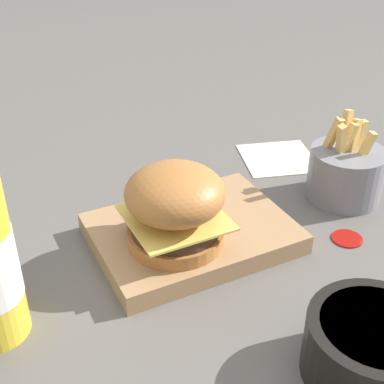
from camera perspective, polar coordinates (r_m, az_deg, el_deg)
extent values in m
plane|color=#5B5651|center=(0.67, 4.57, -7.56)|extent=(6.00, 6.00, 0.00)
cube|color=#A37A51|center=(0.69, 0.00, -4.44)|extent=(0.25, 0.18, 0.03)
cylinder|color=#AD6B33|center=(0.65, -1.75, -4.60)|extent=(0.12, 0.12, 0.02)
cylinder|color=#422819|center=(0.65, -1.78, -3.39)|extent=(0.11, 0.11, 0.02)
cube|color=#EAC656|center=(0.64, -1.79, -2.72)|extent=(0.11, 0.11, 0.00)
ellipsoid|color=#AD6B33|center=(0.62, -1.84, -0.13)|extent=(0.12, 0.12, 0.06)
cylinder|color=slate|center=(0.81, 16.04, 1.84)|extent=(0.11, 0.11, 0.08)
cube|color=#E5B760|center=(0.79, 16.79, 4.78)|extent=(0.02, 0.02, 0.08)
cube|color=#E5B760|center=(0.79, 17.80, 4.03)|extent=(0.03, 0.02, 0.07)
cube|color=#E5B760|center=(0.79, 15.96, 5.29)|extent=(0.02, 0.02, 0.09)
cube|color=#E5B760|center=(0.81, 17.31, 5.03)|extent=(0.02, 0.01, 0.07)
cube|color=#E5B760|center=(0.78, 15.57, 4.63)|extent=(0.03, 0.02, 0.08)
cube|color=#E5B760|center=(0.79, 16.02, 4.65)|extent=(0.03, 0.02, 0.07)
cube|color=#E5B760|center=(0.79, 14.48, 5.28)|extent=(0.02, 0.03, 0.08)
cylinder|color=black|center=(0.55, 18.66, -15.63)|extent=(0.13, 0.13, 0.06)
cylinder|color=beige|center=(0.53, 19.21, -13.45)|extent=(0.11, 0.11, 0.01)
cylinder|color=#9E140F|center=(0.73, 16.23, -4.74)|extent=(0.04, 0.04, 0.00)
cube|color=beige|center=(0.91, 9.19, 3.62)|extent=(0.15, 0.15, 0.00)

